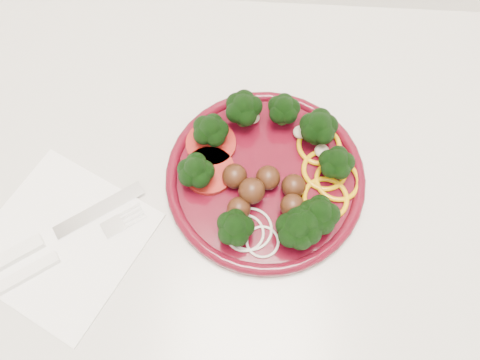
# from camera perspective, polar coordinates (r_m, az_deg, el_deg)

# --- Properties ---
(counter) EXTENTS (2.40, 0.60, 0.90)m
(counter) POSITION_cam_1_polar(r_m,az_deg,el_deg) (1.00, -2.49, -10.79)
(counter) COLOR beige
(counter) RESTS_ON ground
(plate) EXTENTS (0.24, 0.24, 0.06)m
(plate) POSITION_cam_1_polar(r_m,az_deg,el_deg) (0.56, 3.52, 0.60)
(plate) COLOR #490714
(plate) RESTS_ON counter
(napkin) EXTENTS (0.23, 0.23, 0.00)m
(napkin) POSITION_cam_1_polar(r_m,az_deg,el_deg) (0.58, -20.91, -6.93)
(napkin) COLOR white
(napkin) RESTS_ON counter
(knife) EXTENTS (0.18, 0.13, 0.01)m
(knife) POSITION_cam_1_polar(r_m,az_deg,el_deg) (0.59, -23.44, -7.03)
(knife) COLOR silver
(knife) RESTS_ON napkin
(fork) EXTENTS (0.16, 0.12, 0.01)m
(fork) POSITION_cam_1_polar(r_m,az_deg,el_deg) (0.58, -22.77, -9.44)
(fork) COLOR white
(fork) RESTS_ON napkin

